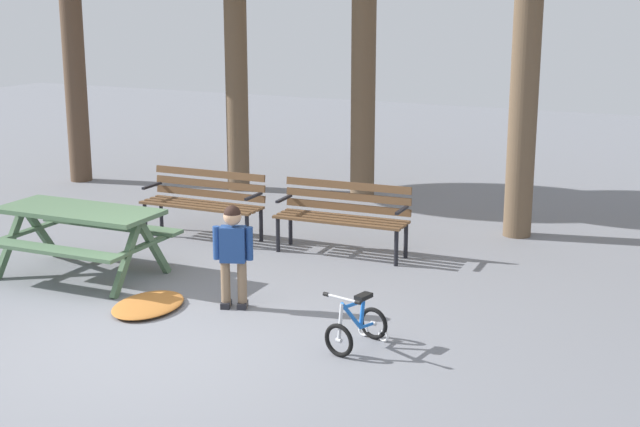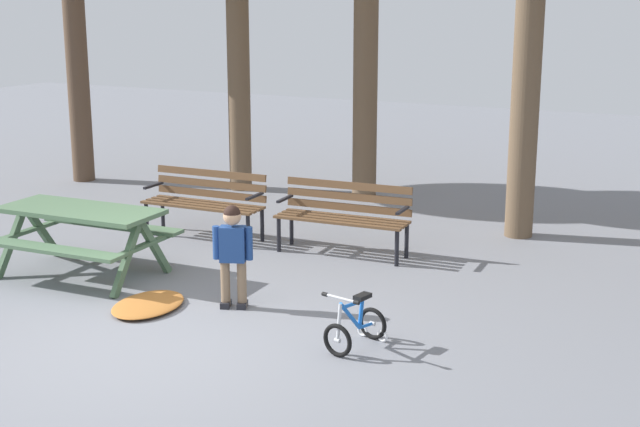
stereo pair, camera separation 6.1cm
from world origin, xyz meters
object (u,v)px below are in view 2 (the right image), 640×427
at_px(child_standing, 233,248).
at_px(park_bench_far_left, 206,198).
at_px(picnic_table, 81,224).
at_px(park_bench_left, 344,212).
at_px(kids_bicycle, 356,326).

bearing_deg(child_standing, park_bench_far_left, 129.08).
bearing_deg(child_standing, picnic_table, 175.91).
height_order(picnic_table, park_bench_left, park_bench_left).
xyz_separation_m(picnic_table, park_bench_far_left, (0.31, 1.99, -0.08)).
bearing_deg(kids_bicycle, park_bench_far_left, 141.89).
bearing_deg(park_bench_left, kids_bicycle, -62.96).
distance_m(child_standing, kids_bicycle, 1.63).
bearing_deg(park_bench_left, picnic_table, -136.55).
bearing_deg(kids_bicycle, child_standing, 164.68).
height_order(park_bench_left, child_standing, child_standing).
bearing_deg(kids_bicycle, picnic_table, 171.03).
xyz_separation_m(picnic_table, kids_bicycle, (3.57, -0.56, -0.39)).
distance_m(picnic_table, park_bench_far_left, 2.02).
xyz_separation_m(park_bench_far_left, kids_bicycle, (3.25, -2.55, -0.31)).
bearing_deg(park_bench_far_left, picnic_table, -98.93).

